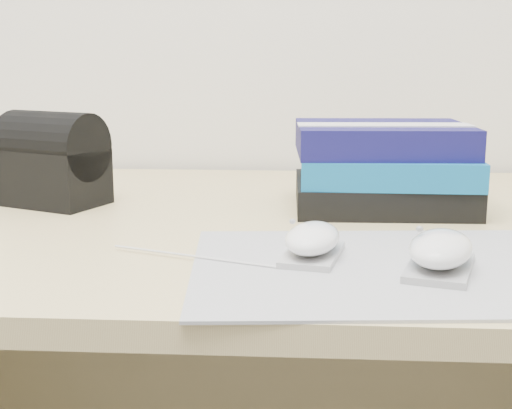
# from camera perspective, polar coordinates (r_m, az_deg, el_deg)

# --- Properties ---
(desk) EXTENTS (1.60, 0.80, 0.73)m
(desk) POSITION_cam_1_polar(r_m,az_deg,el_deg) (1.12, 6.66, -12.06)
(desk) COLOR tan
(desk) RESTS_ON ground
(mousepad) EXTENTS (0.42, 0.34, 0.00)m
(mousepad) POSITION_cam_1_polar(r_m,az_deg,el_deg) (0.76, 9.97, -5.02)
(mousepad) COLOR gray
(mousepad) RESTS_ON desk
(mouse_rear) EXTENTS (0.08, 0.11, 0.04)m
(mouse_rear) POSITION_cam_1_polar(r_m,az_deg,el_deg) (0.78, 4.54, -2.93)
(mouse_rear) COLOR #A9A9AC
(mouse_rear) RESTS_ON mousepad
(mouse_front) EXTENTS (0.09, 0.13, 0.05)m
(mouse_front) POSITION_cam_1_polar(r_m,az_deg,el_deg) (0.75, 14.54, -3.68)
(mouse_front) COLOR #9D9EA0
(mouse_front) RESTS_ON mousepad
(usb_cable) EXTENTS (0.19, 0.07, 0.00)m
(usb_cable) POSITION_cam_1_polar(r_m,az_deg,el_deg) (0.78, -5.04, -4.15)
(usb_cable) COLOR silver
(usb_cable) RESTS_ON mousepad
(book_stack) EXTENTS (0.26, 0.21, 0.12)m
(book_stack) POSITION_cam_1_polar(r_m,az_deg,el_deg) (1.05, 10.18, 2.98)
(book_stack) COLOR black
(book_stack) RESTS_ON desk
(pouch) EXTENTS (0.17, 0.15, 0.14)m
(pouch) POSITION_cam_1_polar(r_m,az_deg,el_deg) (1.10, -15.98, 3.48)
(pouch) COLOR black
(pouch) RESTS_ON desk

